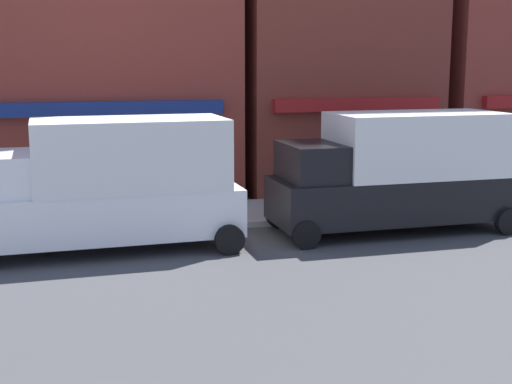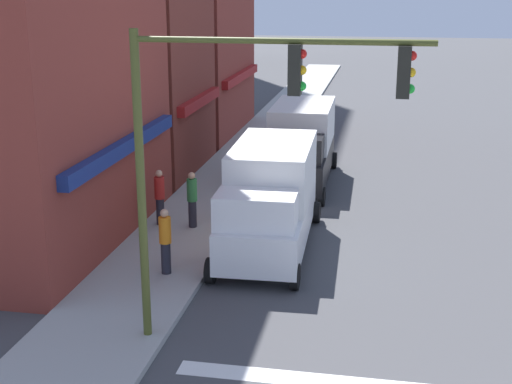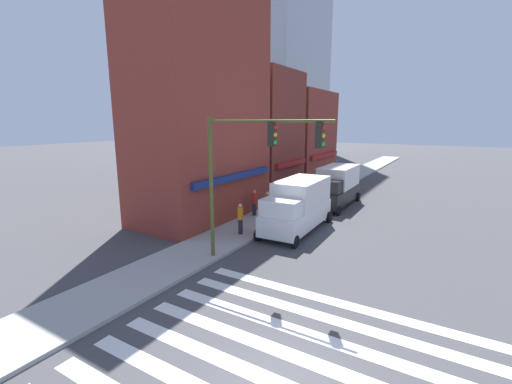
{
  "view_description": "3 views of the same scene",
  "coord_description": "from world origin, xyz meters",
  "px_view_note": "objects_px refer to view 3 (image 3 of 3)",
  "views": [
    {
      "loc": [
        10.78,
        -11.7,
        4.35
      ],
      "look_at": [
        15.15,
        4.7,
        1.2
      ],
      "focal_mm": 50.0,
      "sensor_mm": 36.0,
      "label": 1
    },
    {
      "loc": [
        -7.78,
        1.52,
        7.48
      ],
      "look_at": [
        5.58,
        4.0,
        3.5
      ],
      "focal_mm": 50.0,
      "sensor_mm": 36.0,
      "label": 2
    },
    {
      "loc": [
        -6.64,
        -3.29,
        6.43
      ],
      "look_at": [
        5.58,
        4.0,
        3.5
      ],
      "focal_mm": 24.0,
      "sensor_mm": 36.0,
      "label": 3
    }
  ],
  "objects_px": {
    "box_truck_black": "(336,186)",
    "pedestrian_red_jacket": "(254,202)",
    "pedestrian_orange_vest": "(240,218)",
    "box_truck_white": "(298,205)",
    "pedestrian_green_top": "(268,204)",
    "traffic_signal": "(249,160)"
  },
  "relations": [
    {
      "from": "box_truck_black",
      "to": "pedestrian_red_jacket",
      "type": "xyz_separation_m",
      "value": [
        -6.13,
        3.7,
        -0.51
      ]
    },
    {
      "from": "box_truck_white",
      "to": "pedestrian_green_top",
      "type": "xyz_separation_m",
      "value": [
        1.01,
        2.63,
        -0.51
      ]
    },
    {
      "from": "pedestrian_green_top",
      "to": "pedestrian_orange_vest",
      "type": "bearing_deg",
      "value": 158.15
    },
    {
      "from": "traffic_signal",
      "to": "pedestrian_green_top",
      "type": "relative_size",
      "value": 3.76
    },
    {
      "from": "traffic_signal",
      "to": "pedestrian_red_jacket",
      "type": "height_order",
      "value": "traffic_signal"
    },
    {
      "from": "traffic_signal",
      "to": "box_truck_black",
      "type": "xyz_separation_m",
      "value": [
        13.26,
        0.37,
        -3.26
      ]
    },
    {
      "from": "pedestrian_orange_vest",
      "to": "pedestrian_red_jacket",
      "type": "distance_m",
      "value": 4.03
    },
    {
      "from": "box_truck_black",
      "to": "box_truck_white",
      "type": "bearing_deg",
      "value": 179.1
    },
    {
      "from": "box_truck_white",
      "to": "box_truck_black",
      "type": "distance_m",
      "value": 7.21
    },
    {
      "from": "traffic_signal",
      "to": "pedestrian_orange_vest",
      "type": "height_order",
      "value": "traffic_signal"
    },
    {
      "from": "pedestrian_red_jacket",
      "to": "pedestrian_green_top",
      "type": "relative_size",
      "value": 1.0
    },
    {
      "from": "pedestrian_red_jacket",
      "to": "pedestrian_green_top",
      "type": "xyz_separation_m",
      "value": [
        -0.06,
        -1.07,
        0.0
      ]
    },
    {
      "from": "pedestrian_orange_vest",
      "to": "pedestrian_red_jacket",
      "type": "height_order",
      "value": "same"
    },
    {
      "from": "box_truck_white",
      "to": "pedestrian_red_jacket",
      "type": "distance_m",
      "value": 3.88
    },
    {
      "from": "box_truck_white",
      "to": "pedestrian_orange_vest",
      "type": "distance_m",
      "value": 3.61
    },
    {
      "from": "pedestrian_orange_vest",
      "to": "pedestrian_red_jacket",
      "type": "xyz_separation_m",
      "value": [
        3.79,
        1.38,
        0.0
      ]
    },
    {
      "from": "box_truck_black",
      "to": "pedestrian_red_jacket",
      "type": "bearing_deg",
      "value": 148.03
    },
    {
      "from": "box_truck_black",
      "to": "traffic_signal",
      "type": "bearing_deg",
      "value": -179.31
    },
    {
      "from": "pedestrian_red_jacket",
      "to": "pedestrian_orange_vest",
      "type": "bearing_deg",
      "value": -121.37
    },
    {
      "from": "traffic_signal",
      "to": "pedestrian_orange_vest",
      "type": "relative_size",
      "value": 3.76
    },
    {
      "from": "box_truck_black",
      "to": "pedestrian_orange_vest",
      "type": "xyz_separation_m",
      "value": [
        -9.93,
        2.32,
        -0.51
      ]
    },
    {
      "from": "traffic_signal",
      "to": "pedestrian_red_jacket",
      "type": "xyz_separation_m",
      "value": [
        7.13,
        4.06,
        -3.78
      ]
    }
  ]
}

